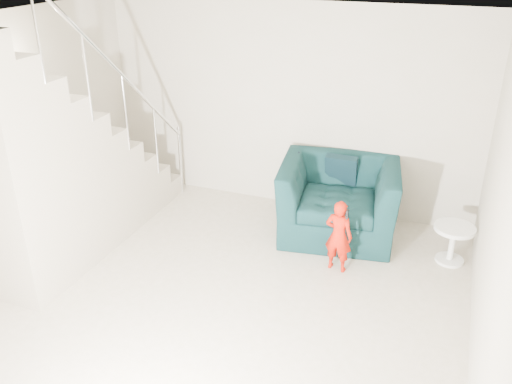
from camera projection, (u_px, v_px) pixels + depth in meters
The scene contains 11 objects.
floor at pixel (198, 316), 5.32m from camera, with size 5.50×5.50×0.00m, color tan.
ceiling at pixel (182, 34), 4.16m from camera, with size 5.50×5.50×0.00m, color silver.
back_wall at pixel (288, 108), 7.06m from camera, with size 5.00×5.00×0.00m, color #ACA28C.
right_wall at pixel (499, 245), 3.94m from camera, with size 5.50×5.50×0.00m, color #ACA28C.
armchair at pixel (338, 199), 6.65m from camera, with size 1.41×1.23×0.92m, color black.
toddler at pixel (339, 236), 5.91m from camera, with size 0.31×0.20×0.84m, color #A10505.
side_table at pixel (453, 238), 6.10m from camera, with size 0.45×0.45×0.45m.
staircase at pixel (55, 178), 6.02m from camera, with size 1.02×3.03×3.62m.
cushion at pixel (341, 170), 6.87m from camera, with size 0.40×0.11×0.38m, color black.
throw at pixel (290, 183), 6.80m from camera, with size 0.06×0.57×0.64m, color black.
phone at pixel (347, 214), 5.70m from camera, with size 0.02×0.05×0.10m, color black.
Camera 1 is at (2.06, -3.80, 3.38)m, focal length 38.00 mm.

